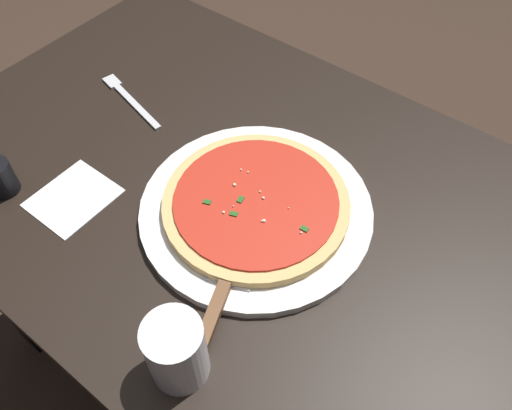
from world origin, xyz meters
The scene contains 8 objects.
ground_plane centered at (0.00, 0.00, 0.00)m, with size 5.00×5.00×0.00m, color #38281E.
restaurant_table centered at (0.00, 0.00, 0.60)m, with size 1.13×0.74×0.73m.
serving_plate centered at (-0.05, 0.02, 0.74)m, with size 0.36×0.36×0.01m, color white.
pizza centered at (-0.05, 0.02, 0.76)m, with size 0.29×0.29×0.02m.
pizza_server centered at (-0.11, 0.18, 0.75)m, with size 0.12×0.22×0.01m.
cup_tall_drink centered at (-0.13, 0.28, 0.79)m, with size 0.07×0.07×0.11m, color silver.
napkin_folded_right centered at (0.20, 0.18, 0.74)m, with size 0.11×0.12×0.00m, color white.
fork centered at (0.30, -0.04, 0.74)m, with size 0.19×0.06×0.00m.
Camera 1 is at (-0.36, 0.42, 1.39)m, focal length 36.57 mm.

